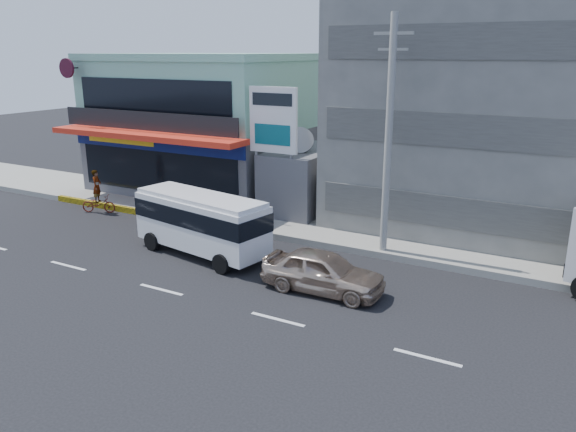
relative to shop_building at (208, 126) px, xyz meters
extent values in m
plane|color=black|center=(8.00, -13.95, -4.00)|extent=(120.00, 120.00, 0.00)
cube|color=gray|center=(13.00, -4.45, -3.85)|extent=(70.00, 5.00, 0.30)
cube|color=#4A494F|center=(0.00, 0.05, -2.00)|extent=(12.00, 10.00, 4.00)
cube|color=#84BBAA|center=(0.00, 0.05, 2.00)|extent=(12.00, 10.00, 4.00)
cube|color=red|center=(0.00, -5.75, 0.15)|extent=(12.40, 1.80, 0.30)
cube|color=#0C1656|center=(0.00, -5.00, -0.40)|extent=(12.00, 0.12, 0.80)
cube|color=black|center=(0.00, -4.97, -1.90)|extent=(11.00, 0.06, 2.60)
cube|color=gray|center=(18.00, 1.05, 3.00)|extent=(16.00, 12.00, 14.00)
cube|color=#4A494F|center=(8.00, -1.95, -2.25)|extent=(3.00, 6.00, 3.50)
cylinder|color=slate|center=(8.00, -2.95, -0.42)|extent=(1.50, 1.50, 0.15)
cylinder|color=gray|center=(6.50, -4.75, -0.75)|extent=(0.16, 0.16, 6.50)
cylinder|color=gray|center=(8.50, -4.75, -0.75)|extent=(0.16, 0.16, 6.50)
cube|color=white|center=(7.50, -4.75, 1.30)|extent=(2.60, 0.18, 3.20)
cylinder|color=#999993|center=(14.00, -6.55, 1.00)|extent=(0.30, 0.30, 10.00)
cube|color=#999993|center=(14.00, -6.55, 5.20)|extent=(1.60, 0.12, 0.12)
cube|color=#999993|center=(14.00, -6.55, 4.60)|extent=(1.20, 0.10, 0.10)
cube|color=silver|center=(7.07, -10.18, -2.54)|extent=(6.63, 3.10, 2.10)
cube|color=black|center=(7.07, -10.18, -2.13)|extent=(6.68, 3.15, 0.77)
cube|color=silver|center=(7.07, -10.18, -1.40)|extent=(6.42, 2.89, 0.18)
cylinder|color=black|center=(4.74, -10.78, -3.59)|extent=(0.85, 0.40, 0.82)
cylinder|color=black|center=(5.09, -8.81, -3.59)|extent=(0.85, 0.40, 0.82)
cylinder|color=black|center=(9.04, -11.55, -3.59)|extent=(0.85, 0.40, 0.82)
cylinder|color=black|center=(9.40, -9.58, -3.59)|extent=(0.85, 0.40, 0.82)
imported|color=#C8AF99|center=(13.32, -11.16, -3.22)|extent=(4.62, 1.92, 1.56)
imported|color=#4F130B|center=(-2.00, -7.55, -3.51)|extent=(1.96, 1.33, 0.97)
imported|color=#66594C|center=(-2.00, -7.55, -2.51)|extent=(0.65, 0.77, 1.78)
camera|label=1|loc=(21.42, -28.52, 4.54)|focal=35.00mm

